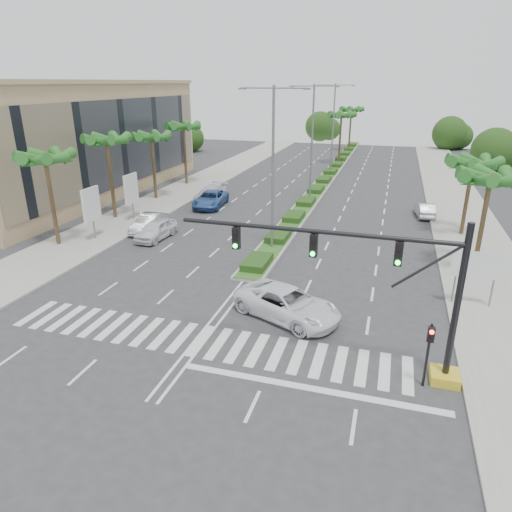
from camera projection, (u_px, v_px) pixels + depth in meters
The scene contains 28 objects.
ground at pixel (200, 341), 22.97m from camera, with size 160.00×160.00×0.00m, color #333335.
footpath_right at pixel (473, 243), 36.74m from camera, with size 6.00×120.00×0.15m, color gray.
footpath_left at pixel (139, 213), 44.92m from camera, with size 6.00×120.00×0.15m, color gray.
median at pixel (329, 175), 63.17m from camera, with size 2.20×75.00×0.20m, color gray.
median_grass at pixel (329, 174), 63.13m from camera, with size 1.80×75.00×0.04m, color #37581E.
building at pixel (76, 141), 51.08m from camera, with size 12.00×36.00×12.00m, color tan.
signal_gantry at pixel (399, 303), 19.24m from camera, with size 12.60×1.20×7.20m.
pedestrian_signal at pixel (429, 345), 18.78m from camera, with size 0.28×0.36×3.00m.
direction_sign at pixel (477, 267), 25.61m from camera, with size 2.70×0.11×3.40m.
billboard_near at pixel (91, 205), 36.55m from camera, with size 0.18×2.10×4.35m.
billboard_far at pixel (131, 189), 41.91m from camera, with size 0.18×2.10×4.35m.
palm_left_near at pixel (45, 161), 33.97m from camera, with size 4.57×4.68×7.55m.
palm_left_mid at pixel (107, 143), 40.98m from camera, with size 4.57×4.68×7.95m.
palm_left_far at pixel (151, 139), 48.34m from camera, with size 4.57×4.68×7.35m.
palm_left_end at pixel (184, 128), 55.36m from camera, with size 4.57×4.68×7.75m.
palm_right_near at pixel (490, 181), 29.37m from camera, with size 4.57×4.68×7.05m.
palm_right_far at pixel (472, 165), 36.62m from camera, with size 4.57×4.68×6.75m.
palm_median_a at pixel (341, 117), 69.58m from camera, with size 4.57×4.68×8.05m.
palm_median_b at pixel (351, 111), 83.00m from camera, with size 4.57×4.68×8.05m.
streetlight_near at pixel (273, 161), 33.06m from camera, with size 5.10×0.25×12.00m.
streetlight_mid at pixel (312, 137), 47.36m from camera, with size 5.10×0.25×12.00m.
streetlight_far at pixel (333, 124), 61.67m from camera, with size 5.10×0.25×12.00m.
car_parked_a at pixel (156, 230), 37.60m from camera, with size 1.86×4.63×1.58m, color white.
car_parked_b at pixel (149, 223), 39.44m from camera, with size 1.61×4.62×1.52m, color silver.
car_parked_c at pixel (211, 199), 47.26m from camera, with size 2.69×5.83×1.62m, color #315696.
car_parked_d at pixel (211, 193), 49.88m from camera, with size 2.20×5.42×1.57m, color silver.
car_crossing at pixel (287, 303), 24.95m from camera, with size 2.82×6.11×1.70m, color white.
car_right at pixel (425, 210), 43.79m from camera, with size 1.43×4.09×1.35m, color #B0AFB4.
Camera 1 is at (8.44, -18.27, 12.21)m, focal length 32.00 mm.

